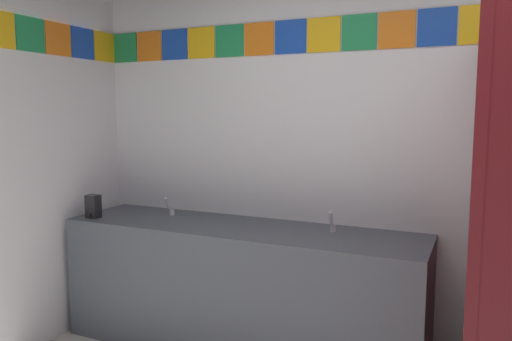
# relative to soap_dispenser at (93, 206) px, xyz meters

# --- Properties ---
(wall_back) EXTENTS (4.26, 0.09, 2.54)m
(wall_back) POSITION_rel_soap_dispenser_xyz_m (1.94, 0.53, 0.37)
(wall_back) COLOR silver
(wall_back) RESTS_ON ground_plane
(vanity_counter) EXTENTS (2.36, 0.61, 0.82)m
(vanity_counter) POSITION_rel_soap_dispenser_xyz_m (1.04, 0.19, -0.48)
(vanity_counter) COLOR #4C515B
(vanity_counter) RESTS_ON ground_plane
(faucet_left) EXTENTS (0.04, 0.10, 0.14)m
(faucet_left) POSITION_rel_soap_dispenser_xyz_m (0.45, 0.28, -0.03)
(faucet_left) COLOR silver
(faucet_left) RESTS_ON vanity_counter
(faucet_right) EXTENTS (0.04, 0.10, 0.14)m
(faucet_right) POSITION_rel_soap_dispenser_xyz_m (1.63, 0.28, -0.03)
(faucet_right) COLOR silver
(faucet_right) RESTS_ON vanity_counter
(soap_dispenser) EXTENTS (0.09, 0.09, 0.16)m
(soap_dispenser) POSITION_rel_soap_dispenser_xyz_m (0.00, 0.00, 0.00)
(soap_dispenser) COLOR black
(soap_dispenser) RESTS_ON vanity_counter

